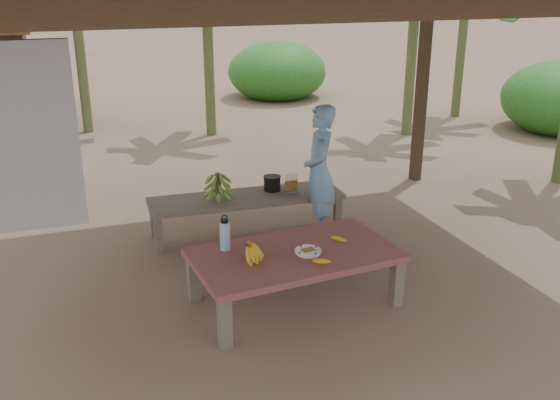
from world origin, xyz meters
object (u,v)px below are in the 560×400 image
object	(u,v)px
bench	(246,201)
cooking_pot	(272,183)
work_table	(295,259)
woman	(319,172)
water_flask	(225,235)
ripe_banana_bunch	(247,251)
plate	(308,251)

from	to	relation	value
bench	cooking_pot	world-z (taller)	cooking_pot
work_table	woman	world-z (taller)	woman
woman	water_flask	bearing A→B (deg)	-33.17
work_table	woman	size ratio (longest dim) A/B	1.25
work_table	cooking_pot	world-z (taller)	cooking_pot
work_table	ripe_banana_bunch	size ratio (longest dim) A/B	7.08
work_table	bench	bearing A→B (deg)	83.13
water_flask	woman	xyz separation A→B (m)	(1.38, 1.12, 0.11)
plate	ripe_banana_bunch	bearing A→B (deg)	174.41
bench	woman	size ratio (longest dim) A/B	1.47
plate	bench	bearing A→B (deg)	91.69
work_table	woman	bearing A→B (deg)	54.37
work_table	cooking_pot	distance (m)	1.83
work_table	ripe_banana_bunch	xyz separation A→B (m)	(-0.45, -0.01, 0.15)
bench	water_flask	xyz separation A→B (m)	(-0.62, -1.43, 0.25)
plate	water_flask	distance (m)	0.75
cooking_pot	woman	distance (m)	0.62
woman	bench	bearing A→B (deg)	-94.37
cooking_pot	work_table	bearing A→B (deg)	-102.45
ripe_banana_bunch	cooking_pot	distance (m)	1.98
plate	water_flask	world-z (taller)	water_flask
bench	ripe_banana_bunch	distance (m)	1.78
water_flask	cooking_pot	world-z (taller)	water_flask
work_table	cooking_pot	xyz separation A→B (m)	(0.39, 1.79, 0.10)
water_flask	cooking_pot	size ratio (longest dim) A/B	1.74
cooking_pot	bench	bearing A→B (deg)	-164.29
cooking_pot	woman	size ratio (longest dim) A/B	0.13
ripe_banana_bunch	woman	size ratio (longest dim) A/B	0.18
bench	woman	world-z (taller)	woman
work_table	water_flask	size ratio (longest dim) A/B	5.62
plate	work_table	bearing A→B (deg)	147.65
bench	plate	distance (m)	1.76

